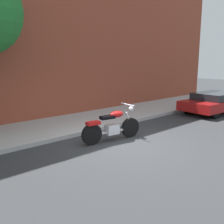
# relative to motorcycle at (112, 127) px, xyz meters

# --- Properties ---
(ground_plane) EXTENTS (60.00, 60.00, 0.00)m
(ground_plane) POSITION_rel_motorcycle_xyz_m (0.05, -0.59, -0.47)
(ground_plane) COLOR #303335
(sidewalk) EXTENTS (24.82, 2.89, 0.14)m
(sidewalk) POSITION_rel_motorcycle_xyz_m (0.05, 2.59, -0.40)
(sidewalk) COLOR #AFAFAF
(sidewalk) RESTS_ON ground
(building_facade) EXTENTS (24.82, 0.50, 9.54)m
(building_facade) POSITION_rel_motorcycle_xyz_m (0.05, 4.29, 4.30)
(building_facade) COLOR brown
(building_facade) RESTS_ON ground
(motorcycle) EXTENTS (2.19, 0.75, 1.17)m
(motorcycle) POSITION_rel_motorcycle_xyz_m (0.00, 0.00, 0.00)
(motorcycle) COLOR black
(motorcycle) RESTS_ON ground
(parked_car_red) EXTENTS (4.25, 2.01, 1.03)m
(parked_car_red) POSITION_rel_motorcycle_xyz_m (7.08, -0.07, 0.08)
(parked_car_red) COLOR black
(parked_car_red) RESTS_ON ground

